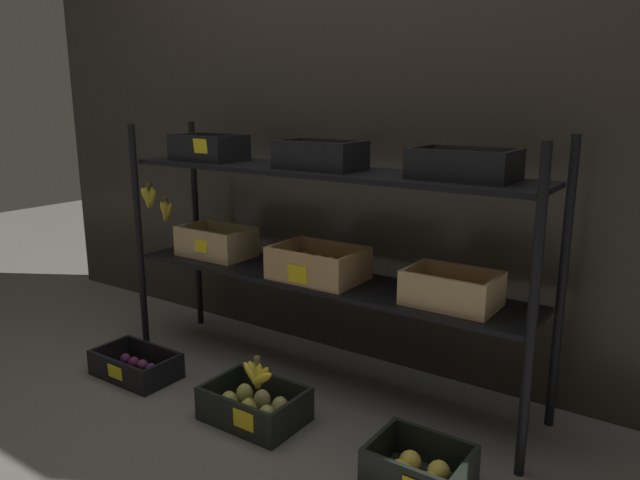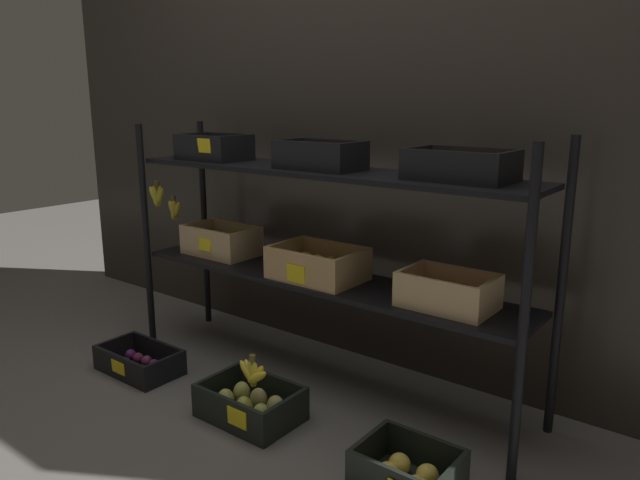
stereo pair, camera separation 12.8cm
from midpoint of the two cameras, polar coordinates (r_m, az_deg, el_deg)
ground_plane at (r=2.68m, az=-1.40°, el=-13.10°), size 10.00×10.00×0.00m
storefront_wall at (r=2.72m, az=3.32°, el=11.59°), size 4.23×0.12×2.22m
display_rack at (r=2.46m, az=-1.81°, el=1.63°), size 1.95×0.40×1.08m
crate_ground_plum at (r=2.83m, az=-18.33°, el=-11.40°), size 0.38×0.23×0.11m
crate_ground_pear at (r=2.38m, az=-7.80°, el=-15.42°), size 0.37×0.26×0.13m
crate_ground_apple_gold at (r=2.04m, az=7.52°, el=-20.92°), size 0.31×0.25×0.13m
banana_bunch_loose at (r=2.30m, az=-7.58°, el=-12.64°), size 0.16×0.04×0.13m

